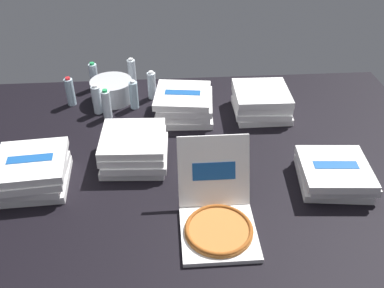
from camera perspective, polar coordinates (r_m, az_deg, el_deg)
ground_plane at (r=2.45m, az=-0.72°, el=-4.24°), size 3.20×2.40×0.02m
open_pizza_box at (r=2.11m, az=3.42°, el=-9.39°), size 0.37×0.53×0.36m
pizza_stack_right_near at (r=2.98m, az=9.28°, el=5.62°), size 0.39×0.40×0.18m
pizza_stack_left_near at (r=2.51m, az=-7.78°, el=-0.65°), size 0.40×0.41×0.18m
pizza_stack_left_far at (r=2.92m, az=-1.03°, el=5.36°), size 0.42×0.42×0.18m
pizza_stack_center_far at (r=2.48m, az=18.59°, el=-3.74°), size 0.41×0.42×0.14m
pizza_stack_right_mid at (r=2.48m, az=-20.72°, el=-3.55°), size 0.41×0.41×0.18m
ice_bucket at (r=3.17m, az=-10.70°, el=7.09°), size 0.30×0.30×0.16m
water_bottle_0 at (r=3.03m, az=-7.83°, el=6.56°), size 0.06×0.06×0.21m
water_bottle_1 at (r=3.14m, az=-5.43°, el=7.86°), size 0.06×0.06×0.21m
water_bottle_2 at (r=3.35m, az=-8.08°, el=9.56°), size 0.06×0.06×0.21m
water_bottle_3 at (r=3.16m, az=-16.06°, el=6.77°), size 0.06×0.06×0.21m
water_bottle_4 at (r=3.34m, az=-13.05°, el=8.86°), size 0.06×0.06×0.21m
water_bottle_5 at (r=3.02m, az=-12.66°, el=5.83°), size 0.06×0.06×0.21m
water_bottle_6 at (r=2.95m, az=-11.41°, el=5.24°), size 0.06×0.06×0.21m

